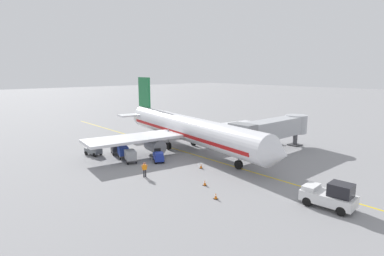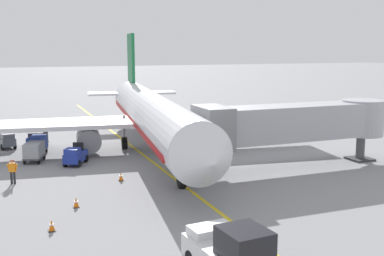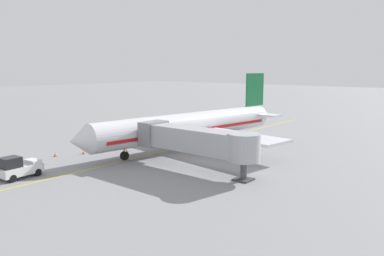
% 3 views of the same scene
% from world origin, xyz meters
% --- Properties ---
extents(ground_plane, '(400.00, 400.00, 0.00)m').
position_xyz_m(ground_plane, '(0.00, 0.00, 0.00)').
color(ground_plane, gray).
extents(gate_lead_in_line, '(0.24, 80.00, 0.01)m').
position_xyz_m(gate_lead_in_line, '(0.00, 0.00, 0.00)').
color(gate_lead_in_line, gold).
rests_on(gate_lead_in_line, ground).
extents(parked_airliner, '(30.42, 37.32, 10.63)m').
position_xyz_m(parked_airliner, '(-1.16, -2.08, 3.19)').
color(parked_airliner, silver).
rests_on(parked_airliner, ground).
extents(jet_bridge, '(15.86, 3.50, 4.98)m').
position_xyz_m(jet_bridge, '(-9.68, 7.18, 3.46)').
color(jet_bridge, '#A8AAAF').
rests_on(jet_bridge, ground).
extents(pushback_tractor, '(2.59, 4.58, 2.40)m').
position_xyz_m(pushback_tractor, '(2.81, 21.70, 1.10)').
color(pushback_tractor, silver).
rests_on(pushback_tractor, ground).
extents(baggage_tug_lead, '(1.84, 2.73, 1.62)m').
position_xyz_m(baggage_tug_lead, '(10.87, -8.42, 0.71)').
color(baggage_tug_lead, slate).
rests_on(baggage_tug_lead, ground).
extents(baggage_tug_trailing, '(2.21, 2.77, 1.62)m').
position_xyz_m(baggage_tug_trailing, '(5.88, 0.31, 0.71)').
color(baggage_tug_trailing, '#1E339E').
rests_on(baggage_tug_trailing, ground).
extents(baggage_cart_front, '(1.95, 2.96, 1.58)m').
position_xyz_m(baggage_cart_front, '(8.80, -1.81, 0.95)').
color(baggage_cart_front, '#4C4C51').
rests_on(baggage_cart_front, ground).
extents(baggage_cart_second_in_train, '(1.95, 2.96, 1.58)m').
position_xyz_m(baggage_cart_second_in_train, '(8.40, -4.46, 0.95)').
color(baggage_cart_second_in_train, '#4C4C51').
rests_on(baggage_cart_second_in_train, ground).
extents(baggage_cart_third_in_train, '(1.95, 2.96, 1.58)m').
position_xyz_m(baggage_cart_third_in_train, '(8.12, -7.07, 0.95)').
color(baggage_cart_third_in_train, '#4C4C51').
rests_on(baggage_cart_third_in_train, ground).
extents(ground_crew_wing_walker, '(0.71, 0.35, 1.69)m').
position_xyz_m(ground_crew_wing_walker, '(10.54, 4.23, 0.95)').
color(ground_crew_wing_walker, '#232328').
rests_on(ground_crew_wing_walker, ground).
extents(safety_cone_nose_left, '(0.36, 0.36, 0.59)m').
position_xyz_m(safety_cone_nose_left, '(3.61, 6.09, 0.29)').
color(safety_cone_nose_left, black).
rests_on(safety_cone_nose_left, ground).
extents(safety_cone_nose_right, '(0.36, 0.36, 0.59)m').
position_xyz_m(safety_cone_nose_right, '(7.28, 10.62, 0.29)').
color(safety_cone_nose_right, black).
rests_on(safety_cone_nose_right, ground).
extents(safety_cone_wing_tip, '(0.36, 0.36, 0.59)m').
position_xyz_m(safety_cone_wing_tip, '(8.93, 13.83, 0.29)').
color(safety_cone_wing_tip, black).
rests_on(safety_cone_wing_tip, ground).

